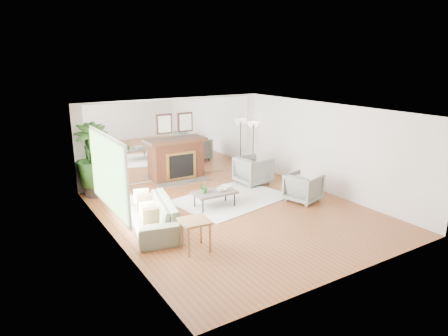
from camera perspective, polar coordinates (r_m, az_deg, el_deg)
ground at (r=9.87m, az=1.79°, el=-6.32°), size 7.00×7.00×0.00m
wall_left at (r=8.27m, az=-15.69°, el=-2.05°), size 0.02×7.00×2.50m
wall_right at (r=11.37m, az=14.53°, el=2.70°), size 0.02×7.00×2.50m
wall_back at (r=12.47m, az=-7.07°, el=4.15°), size 6.00×0.02×2.50m
mirror_panel at (r=12.45m, az=-7.03°, el=4.14°), size 5.40×0.04×2.40m
window_panel at (r=8.62m, az=-16.30°, el=-0.70°), size 0.04×2.40×1.50m
fireplace at (r=12.39m, az=-6.53°, el=1.30°), size 1.85×0.83×2.05m
area_rug at (r=10.73m, az=1.00°, el=-4.42°), size 3.19×2.57×0.03m
coffee_table at (r=10.02m, az=-1.35°, el=-3.57°), size 1.09×0.66×0.43m
sofa at (r=8.99m, az=-10.27°, el=-6.55°), size 1.32×2.37×0.65m
armchair_back at (r=11.95m, az=4.19°, el=-0.35°), size 0.97×0.95×0.84m
armchair_front at (r=10.69m, az=11.26°, el=-2.77°), size 1.01×0.99×0.75m
side_table at (r=7.83m, az=-4.20°, el=-8.11°), size 0.60×0.60×0.63m
potted_ficus at (r=11.32m, az=-18.21°, el=1.40°), size 1.03×1.03×2.00m
floor_lamp at (r=13.43m, az=4.23°, el=5.62°), size 0.53×0.29×1.62m
tabletop_plant at (r=9.86m, az=-2.89°, el=-2.74°), size 0.32×0.29×0.31m
fruit_bowl at (r=10.03m, az=-0.41°, el=-3.14°), size 0.29×0.29×0.06m
book at (r=10.34m, az=0.09°, el=-2.69°), size 0.30×0.34×0.02m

